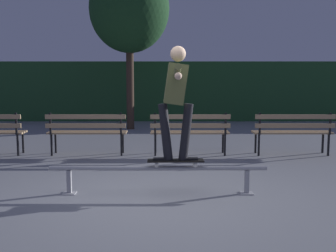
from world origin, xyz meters
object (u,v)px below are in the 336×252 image
Objects in this scene: skateboard at (177,161)px; skateboarder at (177,93)px; tree_behind_benches at (130,9)px; park_bench_rightmost at (294,129)px; park_bench_right_center at (191,129)px; park_bench_left_center at (88,129)px; grind_rail at (159,172)px.

skateboard is 0.94m from skateboarder.
tree_behind_benches reaches higher than skateboarder.
park_bench_rightmost is (2.43, 2.81, 0.07)m from skateboard.
park_bench_right_center is (0.34, 2.81, -0.86)m from skateboarder.
park_bench_right_center is (2.09, 0.00, 0.00)m from park_bench_left_center.
grind_rail is at bearing -179.98° from skateboarder.
tree_behind_benches is (0.53, 4.08, 2.94)m from park_bench_left_center.
skateboard is (0.25, 0.00, 0.16)m from grind_rail.
skateboarder reaches higher than skateboard.
park_bench_right_center is at bearing -69.07° from tree_behind_benches.
skateboarder is 2.96m from park_bench_right_center.
park_bench_right_center and park_bench_rightmost have the same top height.
park_bench_right_center is at bearing 0.00° from park_bench_left_center.
park_bench_left_center is (-1.51, 2.81, 0.23)m from grind_rail.
skateboard is at bearing -178.53° from skateboarder.
park_bench_right_center is at bearing 180.00° from park_bench_rightmost.
park_bench_rightmost is (2.09, 0.00, 0.00)m from park_bench_right_center.
grind_rail is at bearing -101.76° from park_bench_right_center.
skateboarder is at bearing -96.83° from park_bench_right_center.
park_bench_left_center is 1.00× the size of park_bench_right_center.
park_bench_left_center is at bearing -97.42° from tree_behind_benches.
park_bench_left_center reaches higher than skateboard.
park_bench_left_center is at bearing 180.00° from park_bench_right_center.
skateboard is at bearing -79.95° from tree_behind_benches.
park_bench_left_center is at bearing 118.18° from grind_rail.
park_bench_rightmost reaches higher than skateboard.
skateboard reaches higher than grind_rail.
park_bench_right_center is 0.34× the size of tree_behind_benches.
park_bench_left_center reaches higher than grind_rail.
park_bench_left_center is 2.09m from park_bench_right_center.
skateboarder is at bearing 1.47° from skateboard.
park_bench_left_center is at bearing 180.00° from park_bench_rightmost.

